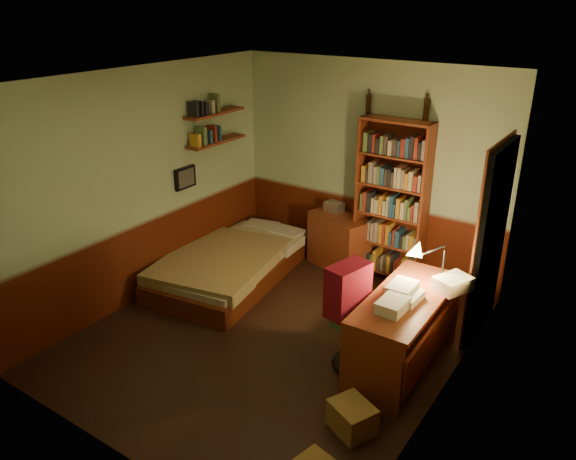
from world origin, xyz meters
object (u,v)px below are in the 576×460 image
Objects in this scene: desk_lamp at (444,256)px; office_chair at (363,320)px; mini_stereo at (334,207)px; dresser at (339,242)px; bed at (232,254)px; cardboard_box_b at (352,417)px; desk at (404,332)px; bookshelf at (391,203)px.

office_chair is at bearing -142.32° from desk_lamp.
mini_stereo is at bearing 132.56° from desk_lamp.
dresser is 3.48× the size of mini_stereo.
bed is at bearing -115.42° from dresser.
mini_stereo reaches higher than cardboard_box_b.
bed is at bearing -118.04° from mini_stereo.
desk_lamp reaches higher than cardboard_box_b.
dresser reaches higher than cardboard_box_b.
bed is at bearing 166.95° from desk.
bookshelf is (0.79, -0.04, 0.23)m from mini_stereo.
desk_lamp is at bearing -26.47° from mini_stereo.
dresser is 2.17m from desk_lamp.
desk_lamp reaches higher than dresser.
bookshelf is at bearing 4.60° from mini_stereo.
desk is (0.90, -1.61, -0.61)m from bookshelf.
cardboard_box_b is (-0.16, -1.40, -0.93)m from desk_lamp.
mini_stereo reaches higher than desk.
cardboard_box_b is (0.01, -1.01, -0.26)m from desk.
mini_stereo is 0.22× the size of office_chair.
mini_stereo is 0.11× the size of bookshelf.
dresser is 0.55× the size of desk.
bookshelf reaches higher than bed.
office_chair is (0.58, -1.83, -0.48)m from bookshelf.
bed is 2.95m from cardboard_box_b.
bookshelf reaches higher than office_chair.
bed reaches higher than cardboard_box_b.
dresser is at bearing 38.48° from bed.
desk_lamp is at bearing 65.48° from desk.
dresser is at bearing 121.51° from cardboard_box_b.
desk_lamp is at bearing 83.42° from cardboard_box_b.
desk_lamp reaches higher than office_chair.
bed is 1.52× the size of desk.
mini_stereo is at bearing 178.21° from bookshelf.
desk reaches higher than bed.
desk is 4.12× the size of cardboard_box_b.
mini_stereo is at bearing 158.39° from dresser.
desk is at bearing -26.44° from dresser.
desk is (1.54, -1.53, 0.03)m from dresser.
mini_stereo is 3.22m from cardboard_box_b.
cardboard_box_b is (2.50, -1.54, -0.20)m from bed.
dresser is 0.77× the size of office_chair.
cardboard_box_b is (1.70, -2.66, -0.64)m from mini_stereo.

